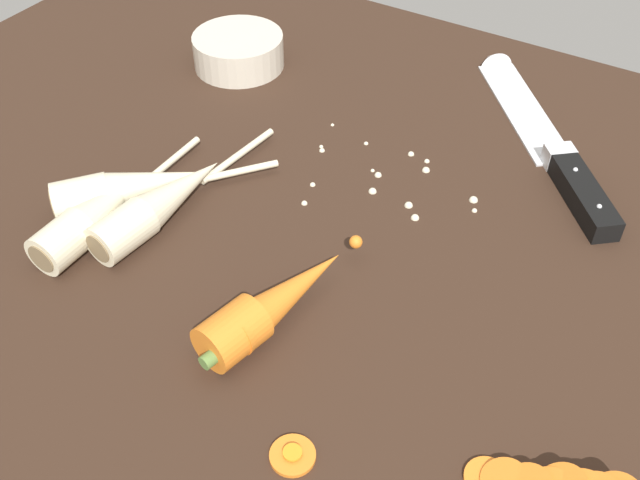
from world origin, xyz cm
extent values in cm
cube|color=#332116|center=(0.00, 0.00, -2.00)|extent=(120.00, 90.00, 4.00)
cube|color=silver|center=(7.85, 29.60, 0.25)|extent=(16.22, 18.15, 0.50)
cone|color=silver|center=(0.65, 38.18, 0.25)|extent=(4.96, 4.84, 3.96)
cube|color=silver|center=(14.28, 21.94, 1.10)|extent=(3.54, 3.42, 2.20)
cube|color=black|center=(18.46, 16.96, 1.10)|extent=(9.21, 10.23, 2.20)
sphere|color=silver|center=(16.66, 19.10, 2.20)|extent=(0.50, 0.50, 0.50)
sphere|color=silver|center=(20.26, 14.81, 2.20)|extent=(0.50, 0.50, 0.50)
cylinder|color=orange|center=(0.23, -15.23, 2.10)|extent=(5.15, 5.85, 4.20)
cone|color=orange|center=(1.47, -9.24, 2.10)|extent=(6.40, 12.79, 3.99)
sphere|color=orange|center=(3.17, -1.09, 2.10)|extent=(1.20, 1.20, 1.20)
cylinder|color=#5B7F3D|center=(-0.42, -18.31, 2.10)|extent=(1.38, 1.22, 1.20)
cylinder|color=beige|center=(-22.06, -9.31, 2.00)|extent=(6.35, 6.52, 4.00)
cone|color=beige|center=(-17.59, -3.72, 2.00)|extent=(8.70, 9.53, 3.80)
cylinder|color=beige|center=(-13.00, 2.00, 1.10)|extent=(6.75, 8.17, 0.70)
cylinder|color=#7A6647|center=(-23.68, -11.32, 2.00)|extent=(2.37, 1.99, 2.80)
cylinder|color=beige|center=(-19.19, -14.59, 2.00)|extent=(4.07, 5.08, 4.00)
cone|color=beige|center=(-19.28, -7.61, 2.00)|extent=(3.92, 8.99, 3.80)
cylinder|color=beige|center=(-19.38, -0.46, 1.10)|extent=(0.83, 9.68, 0.70)
cylinder|color=#7A6647|center=(-19.15, -17.11, 2.00)|extent=(2.80, 0.34, 2.80)
cylinder|color=beige|center=(-15.57, -10.81, 2.00)|extent=(4.51, 5.93, 4.00)
cone|color=beige|center=(-14.84, -3.10, 2.00)|extent=(4.72, 10.23, 3.80)
cylinder|color=beige|center=(-14.09, 4.80, 1.10)|extent=(1.71, 10.74, 0.70)
cylinder|color=#7A6647|center=(-15.83, -13.59, 2.00)|extent=(2.82, 0.56, 2.80)
cylinder|color=orange|center=(21.70, -15.28, 0.35)|extent=(3.31, 3.31, 0.70)
cylinder|color=orange|center=(9.20, -20.81, 0.35)|extent=(3.34, 3.34, 0.70)
cylinder|color=orange|center=(9.20, -20.81, 0.62)|extent=(1.40, 1.40, 0.16)
cylinder|color=beige|center=(-25.73, 21.03, 2.00)|extent=(11.00, 11.00, 4.00)
cylinder|color=#ABA392|center=(-25.73, 21.03, 2.48)|extent=(8.80, 8.80, 2.80)
sphere|color=beige|center=(4.04, 8.02, 0.42)|extent=(0.84, 0.84, 0.84)
sphere|color=beige|center=(-1.60, 11.04, 0.22)|extent=(0.44, 0.44, 0.44)
sphere|color=beige|center=(-4.45, 14.82, 0.25)|extent=(0.49, 0.49, 0.49)
sphere|color=beige|center=(9.84, 10.67, 0.27)|extent=(0.54, 0.54, 0.54)
sphere|color=beige|center=(-5.67, 5.85, 0.29)|extent=(0.57, 0.57, 0.57)
sphere|color=beige|center=(9.14, 12.08, 0.44)|extent=(0.89, 0.89, 0.89)
sphere|color=beige|center=(-7.85, 11.26, 0.30)|extent=(0.60, 0.60, 0.60)
sphere|color=beige|center=(-9.33, 15.94, 0.20)|extent=(0.40, 0.40, 0.40)
sphere|color=beige|center=(0.07, 8.07, 0.41)|extent=(0.83, 0.83, 0.83)
sphere|color=beige|center=(-4.85, 2.99, 0.30)|extent=(0.61, 0.61, 0.61)
sphere|color=beige|center=(3.09, 13.95, 0.41)|extent=(0.81, 0.81, 0.81)
sphere|color=beige|center=(5.38, 6.70, 0.41)|extent=(0.82, 0.82, 0.82)
sphere|color=beige|center=(-0.76, 10.67, 0.37)|extent=(0.75, 0.75, 0.75)
sphere|color=beige|center=(2.51, 15.39, 0.28)|extent=(0.57, 0.57, 0.57)
sphere|color=beige|center=(0.54, 15.63, 0.34)|extent=(0.68, 0.68, 0.68)
sphere|color=beige|center=(-8.28, 11.82, 0.22)|extent=(0.44, 0.44, 0.44)
camera|label=1|loc=(25.26, -43.38, 47.44)|focal=41.64mm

